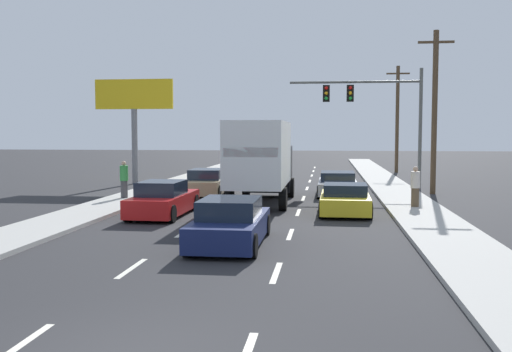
# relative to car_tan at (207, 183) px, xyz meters

# --- Properties ---
(ground_plane) EXTENTS (140.00, 140.00, 0.00)m
(ground_plane) POSITION_rel_car_tan_xyz_m (3.23, 3.73, -0.61)
(ground_plane) COLOR #2B2B2D
(sidewalk_right) EXTENTS (2.34, 80.00, 0.14)m
(sidewalk_right) POSITION_rel_car_tan_xyz_m (9.65, -1.27, -0.54)
(sidewalk_right) COLOR #B2AFA8
(sidewalk_right) RESTS_ON ground_plane
(sidewalk_left) EXTENTS (2.34, 80.00, 0.14)m
(sidewalk_left) POSITION_rel_car_tan_xyz_m (-3.18, -1.27, -0.54)
(sidewalk_left) COLOR #B2AFA8
(sidewalk_left) RESTS_ON ground_plane
(lane_markings) EXTENTS (3.54, 52.00, 0.01)m
(lane_markings) POSITION_rel_car_tan_xyz_m (3.23, -0.98, -0.60)
(lane_markings) COLOR silver
(lane_markings) RESTS_ON ground_plane
(car_tan) EXTENTS (1.96, 4.53, 1.33)m
(car_tan) POSITION_rel_car_tan_xyz_m (0.00, 0.00, 0.00)
(car_tan) COLOR tan
(car_tan) RESTS_ON ground_plane
(car_red) EXTENTS (1.89, 4.52, 1.35)m
(car_red) POSITION_rel_car_tan_xyz_m (-0.14, -7.54, -0.00)
(car_red) COLOR red
(car_red) RESTS_ON ground_plane
(box_truck) EXTENTS (2.52, 7.76, 3.64)m
(box_truck) POSITION_rel_car_tan_xyz_m (3.18, -3.54, 1.45)
(box_truck) COLOR white
(box_truck) RESTS_ON ground_plane
(car_navy) EXTENTS (1.92, 4.49, 1.33)m
(car_navy) POSITION_rel_car_tan_xyz_m (3.36, -12.91, -0.01)
(car_navy) COLOR #141E4C
(car_navy) RESTS_ON ground_plane
(car_silver) EXTENTS (2.02, 4.55, 1.19)m
(car_silver) POSITION_rel_car_tan_xyz_m (6.59, 0.64, -0.05)
(car_silver) COLOR #B7BABF
(car_silver) RESTS_ON ground_plane
(car_yellow) EXTENTS (2.02, 4.15, 1.19)m
(car_yellow) POSITION_rel_car_tan_xyz_m (6.77, -6.10, -0.06)
(car_yellow) COLOR yellow
(car_yellow) RESTS_ON ground_plane
(traffic_signal_mast) EXTENTS (7.63, 0.69, 6.86)m
(traffic_signal_mast) POSITION_rel_car_tan_xyz_m (8.26, 5.43, 4.33)
(traffic_signal_mast) COLOR #595B56
(traffic_signal_mast) RESTS_ON ground_plane
(utility_pole_mid) EXTENTS (1.80, 0.28, 8.37)m
(utility_pole_mid) POSITION_rel_car_tan_xyz_m (11.51, 1.87, 3.71)
(utility_pole_mid) COLOR brown
(utility_pole_mid) RESTS_ON ground_plane
(utility_pole_far) EXTENTS (1.80, 0.28, 8.41)m
(utility_pole_far) POSITION_rel_car_tan_xyz_m (11.53, 18.10, 3.73)
(utility_pole_far) COLOR brown
(utility_pole_far) RESTS_ON ground_plane
(roadside_billboard) EXTENTS (4.90, 0.36, 6.45)m
(roadside_billboard) POSITION_rel_car_tan_xyz_m (-5.80, 5.80, 4.12)
(roadside_billboard) COLOR slate
(roadside_billboard) RESTS_ON ground_plane
(pedestrian_near_corner) EXTENTS (0.38, 0.38, 1.65)m
(pedestrian_near_corner) POSITION_rel_car_tan_xyz_m (9.65, -4.66, 0.35)
(pedestrian_near_corner) COLOR brown
(pedestrian_near_corner) RESTS_ON sidewalk_right
(pedestrian_mid_block) EXTENTS (0.38, 0.38, 1.72)m
(pedestrian_mid_block) POSITION_rel_car_tan_xyz_m (-3.32, -3.02, 0.39)
(pedestrian_mid_block) COLOR #3F3F42
(pedestrian_mid_block) RESTS_ON sidewalk_left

